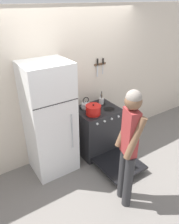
# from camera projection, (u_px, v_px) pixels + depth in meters

# --- Properties ---
(ground_plane) EXTENTS (14.00, 14.00, 0.00)m
(ground_plane) POSITION_uv_depth(u_px,v_px,m) (75.00, 146.00, 4.34)
(ground_plane) COLOR slate
(wall_back) EXTENTS (10.00, 0.06, 2.55)m
(wall_back) POSITION_uv_depth(u_px,v_px,m) (72.00, 85.00, 3.76)
(wall_back) COLOR beige
(wall_back) RESTS_ON ground_plane
(refrigerator) EXTENTS (0.69, 0.63, 1.85)m
(refrigerator) POSITION_uv_depth(u_px,v_px,m) (50.00, 121.00, 3.40)
(refrigerator) COLOR white
(refrigerator) RESTS_ON ground_plane
(stove_range) EXTENTS (0.74, 1.33, 0.88)m
(stove_range) POSITION_uv_depth(u_px,v_px,m) (98.00, 131.00, 4.02)
(stove_range) COLOR #232326
(stove_range) RESTS_ON ground_plane
(dutch_oven_pot) EXTENTS (0.30, 0.26, 0.19)m
(dutch_oven_pot) POSITION_uv_depth(u_px,v_px,m) (93.00, 110.00, 3.63)
(dutch_oven_pot) COLOR red
(dutch_oven_pot) RESTS_ON stove_range
(tea_kettle) EXTENTS (0.19, 0.15, 0.22)m
(tea_kettle) POSITION_uv_depth(u_px,v_px,m) (86.00, 105.00, 3.83)
(tea_kettle) COLOR silver
(tea_kettle) RESTS_ON stove_range
(utensil_jar) EXTENTS (0.09, 0.09, 0.25)m
(utensil_jar) POSITION_uv_depth(u_px,v_px,m) (101.00, 101.00, 4.00)
(utensil_jar) COLOR silver
(utensil_jar) RESTS_ON stove_range
(person) EXTENTS (0.34, 0.40, 1.72)m
(person) POSITION_uv_depth(u_px,v_px,m) (129.00, 145.00, 2.74)
(person) COLOR #2D2D30
(person) RESTS_ON ground_plane
(wall_knife_strip) EXTENTS (0.24, 0.03, 0.33)m
(wall_knife_strip) POSITION_uv_depth(u_px,v_px,m) (100.00, 64.00, 3.86)
(wall_knife_strip) COLOR brown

